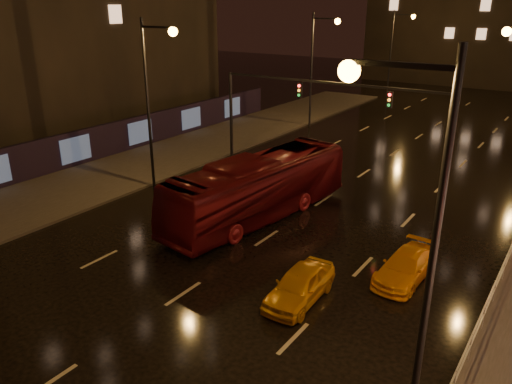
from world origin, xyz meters
TOP-DOWN VIEW (x-y plane):
  - ground at (0.00, 20.00)m, footprint 140.00×140.00m
  - sidewalk_left at (-13.50, 15.00)m, footprint 7.00×70.00m
  - hoarding_left at (-17.20, 12.00)m, footprint 0.30×46.00m
  - traffic_signal at (-5.06, 20.00)m, footprint 15.31×0.32m
  - streetlight_right at (8.92, 2.00)m, footprint 2.64×0.50m
  - bus_red at (-1.77, 11.94)m, footprint 4.31×12.18m
  - taxi_near at (4.00, 6.17)m, footprint 1.70×3.91m
  - taxi_far at (6.81, 10.00)m, footprint 1.80×4.06m

SIDE VIEW (x-z plane):
  - ground at x=0.00m, z-range 0.00..0.00m
  - sidewalk_left at x=-13.50m, z-range 0.00..0.15m
  - taxi_far at x=6.81m, z-range 0.00..1.16m
  - taxi_near at x=4.00m, z-range 0.00..1.31m
  - hoarding_left at x=-17.20m, z-range 0.00..2.50m
  - bus_red at x=-1.77m, z-range 0.00..3.32m
  - traffic_signal at x=-5.06m, z-range 1.64..7.84m
  - streetlight_right at x=8.92m, z-range 1.43..11.43m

